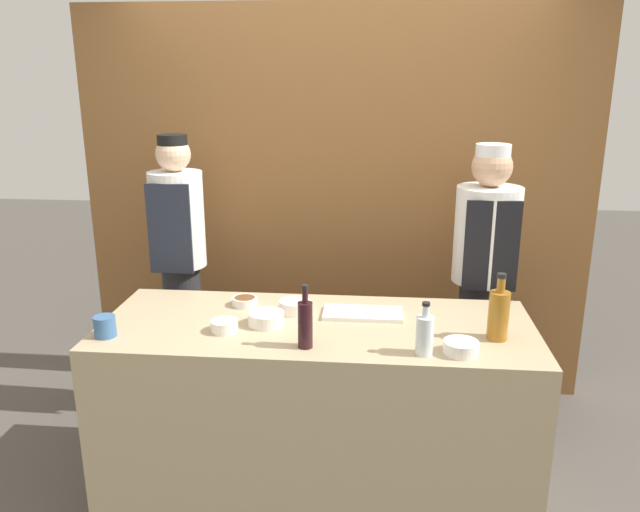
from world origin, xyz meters
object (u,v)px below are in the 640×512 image
Objects in this scene: sauce_bowl_brown at (245,301)px; chef_left at (180,267)px; cup_blue at (105,326)px; sauce_bowl_red at (224,325)px; cutting_board at (363,313)px; sauce_bowl_yellow at (295,306)px; sauce_bowl_orange at (461,347)px; bottle_clear at (425,334)px; chef_right at (483,281)px; bottle_wine at (305,323)px; bottle_amber at (499,314)px; sauce_bowl_white at (266,318)px.

chef_left is (-0.48, 0.47, 0.01)m from sauce_bowl_brown.
sauce_bowl_red is at bearing 11.32° from cup_blue.
sauce_bowl_yellow is at bearing 177.52° from cutting_board.
cup_blue is (-1.53, 0.03, 0.02)m from sauce_bowl_orange.
sauce_bowl_red is 0.89m from bottle_clear.
sauce_bowl_orange is 1.53m from cup_blue.
bottle_clear reaches higher than sauce_bowl_yellow.
cutting_board is 0.86m from chef_right.
bottle_clear is at bearing -112.03° from chef_right.
bottle_clear is at bearing -35.22° from sauce_bowl_yellow.
bottle_wine is (0.36, -0.46, 0.09)m from sauce_bowl_brown.
bottle_wine is 1.26m from chef_left.
cutting_board is at bearing 159.69° from bottle_amber.
sauce_bowl_red is (-0.17, -0.10, -0.00)m from sauce_bowl_white.
sauce_bowl_yellow is (0.28, 0.27, 0.00)m from sauce_bowl_red.
sauce_bowl_yellow is 0.09× the size of chef_left.
bottle_amber is at bearing 29.56° from bottle_clear.
bottle_wine is (0.10, -0.40, 0.08)m from sauce_bowl_yellow.
bottle_wine is at bearing 179.72° from sauce_bowl_orange.
bottle_amber is (0.92, -0.23, 0.08)m from sauce_bowl_yellow.
sauce_bowl_white is at bearing 164.98° from sauce_bowl_orange.
chef_left is at bearing 143.75° from sauce_bowl_yellow.
bottle_clear is (0.70, -0.25, 0.06)m from sauce_bowl_white.
bottle_wine is (-0.23, -0.38, 0.10)m from cutting_board.
sauce_bowl_yellow is 0.51× the size of bottle_amber.
sauce_bowl_white is at bearing -48.51° from chef_left.
bottle_wine reaches higher than sauce_bowl_white.
sauce_bowl_white is 0.71m from cup_blue.
sauce_bowl_orange is at bearing -42.81° from cutting_board.
sauce_bowl_brown is at bearing 172.11° from cutting_board.
sauce_bowl_yellow is at bearing 151.80° from sauce_bowl_orange.
sauce_bowl_red is 0.83× the size of sauce_bowl_orange.
bottle_wine is 1.22× the size of bottle_clear.
sauce_bowl_red is 0.44× the size of bottle_wine.
bottle_amber is at bearing 43.72° from sauce_bowl_orange.
bottle_wine is at bearing 177.46° from bottle_clear.
chef_left reaches higher than sauce_bowl_yellow.
bottle_clear is 1.64m from chef_left.
bottle_wine reaches higher than sauce_bowl_red.
sauce_bowl_orange reaches higher than sauce_bowl_red.
bottle_amber is (1.18, -0.30, 0.09)m from sauce_bowl_brown.
bottle_amber reaches higher than sauce_bowl_yellow.
sauce_bowl_orange is 0.53× the size of bottle_wine.
sauce_bowl_red is 0.32× the size of cutting_board.
bottle_amber is at bearing 1.59° from sauce_bowl_red.
bottle_wine is at bearing -1.82° from cup_blue.
sauce_bowl_orange is at bearing -7.39° from sauce_bowl_red.
sauce_bowl_orange is 0.39× the size of cutting_board.
cutting_board is at bearing -27.52° from chef_left.
sauce_bowl_yellow reaches higher than cutting_board.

